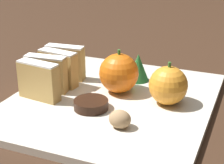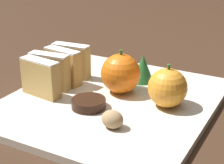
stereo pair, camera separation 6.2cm
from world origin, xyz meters
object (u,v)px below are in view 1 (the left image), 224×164
object	(u,v)px
chocolate_cookie	(91,104)
orange_near	(117,73)
walnut	(120,119)
orange_far	(168,85)

from	to	relation	value
chocolate_cookie	orange_near	bearing A→B (deg)	81.16
orange_near	walnut	xyz separation A→B (m)	(0.05, -0.12, -0.02)
orange_near	walnut	distance (m)	0.13
orange_far	chocolate_cookie	world-z (taller)	orange_far
orange_near	orange_far	world-z (taller)	orange_near
chocolate_cookie	walnut	bearing A→B (deg)	-31.22
orange_near	chocolate_cookie	xyz separation A→B (m)	(-0.01, -0.08, -0.03)
orange_far	walnut	bearing A→B (deg)	-112.37
walnut	chocolate_cookie	size ratio (longest dim) A/B	0.60
chocolate_cookie	orange_far	bearing A→B (deg)	31.54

